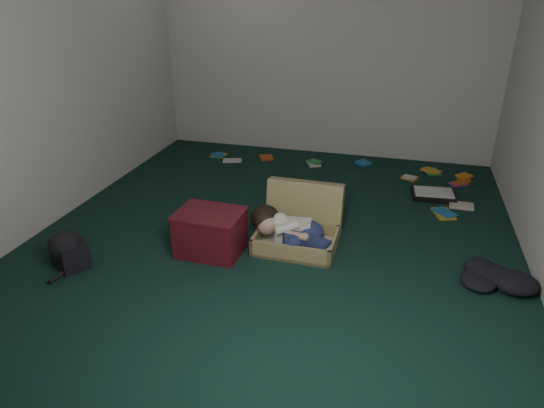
% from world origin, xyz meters
% --- Properties ---
extents(floor, '(4.50, 4.50, 0.00)m').
position_xyz_m(floor, '(0.00, 0.00, 0.00)').
color(floor, black).
rests_on(floor, ground).
extents(wall_back, '(4.50, 0.00, 4.50)m').
position_xyz_m(wall_back, '(0.00, 2.25, 1.30)').
color(wall_back, silver).
rests_on(wall_back, ground).
extents(wall_front, '(4.50, 0.00, 4.50)m').
position_xyz_m(wall_front, '(0.00, -2.25, 1.30)').
color(wall_front, silver).
rests_on(wall_front, ground).
extents(wall_left, '(0.00, 4.50, 4.50)m').
position_xyz_m(wall_left, '(-2.00, 0.00, 1.30)').
color(wall_left, silver).
rests_on(wall_left, ground).
extents(suitcase, '(0.66, 0.64, 0.48)m').
position_xyz_m(suitcase, '(0.22, -0.08, 0.14)').
color(suitcase, tan).
rests_on(suitcase, floor).
extents(person, '(0.70, 0.34, 0.29)m').
position_xyz_m(person, '(0.17, -0.24, 0.18)').
color(person, white).
rests_on(person, suitcase).
extents(maroon_bin, '(0.53, 0.42, 0.35)m').
position_xyz_m(maroon_bin, '(-0.43, -0.44, 0.18)').
color(maroon_bin, '#521019').
rests_on(maroon_bin, floor).
extents(backpack, '(0.47, 0.45, 0.22)m').
position_xyz_m(backpack, '(-1.39, -0.91, 0.11)').
color(backpack, black).
rests_on(backpack, floor).
extents(clothing_pile, '(0.45, 0.38, 0.14)m').
position_xyz_m(clothing_pile, '(1.70, -0.29, 0.07)').
color(clothing_pile, black).
rests_on(clothing_pile, floor).
extents(paper_tray, '(0.44, 0.35, 0.06)m').
position_xyz_m(paper_tray, '(1.33, 1.17, 0.03)').
color(paper_tray, black).
rests_on(paper_tray, floor).
extents(book_scatter, '(3.09, 1.41, 0.02)m').
position_xyz_m(book_scatter, '(0.58, 1.59, 0.01)').
color(book_scatter, gold).
rests_on(book_scatter, floor).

